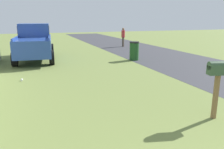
% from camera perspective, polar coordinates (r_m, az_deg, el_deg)
% --- Properties ---
extents(mailbox, '(0.31, 0.54, 1.42)m').
position_cam_1_polar(mailbox, '(5.83, 25.24, 0.34)').
color(mailbox, brown).
rests_on(mailbox, ground).
extents(pickup_truck, '(5.27, 2.46, 2.09)m').
position_cam_1_polar(pickup_truck, '(14.14, -18.90, 8.03)').
color(pickup_truck, '#284793').
rests_on(pickup_truck, ground).
extents(trash_bin, '(0.56, 0.56, 1.08)m').
position_cam_1_polar(trash_bin, '(13.31, 5.62, 5.96)').
color(trash_bin, '#1E4C1E').
rests_on(trash_bin, ground).
extents(pedestrian, '(0.39, 0.44, 1.62)m').
position_cam_1_polar(pedestrian, '(19.73, 2.83, 9.72)').
color(pedestrian, '#4C4238').
rests_on(pedestrian, ground).
extents(litter_cup_by_mailbox, '(0.11, 0.09, 0.08)m').
position_cam_1_polar(litter_cup_by_mailbox, '(9.52, -21.81, -1.27)').
color(litter_cup_by_mailbox, white).
rests_on(litter_cup_by_mailbox, ground).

